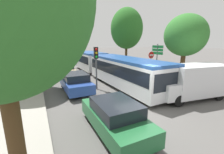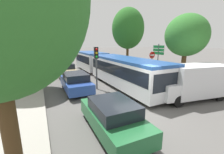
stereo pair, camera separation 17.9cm
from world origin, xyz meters
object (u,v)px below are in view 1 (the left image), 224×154
(queued_car_red, at_px, (50,57))
(white_van, at_px, (193,81))
(traffic_light, at_px, (96,59))
(no_entry_sign, at_px, (151,61))
(queued_car_blue, at_px, (76,82))
(queued_car_black, at_px, (56,64))
(city_bus_rear, at_px, (46,51))
(tree_left_mid, at_px, (20,33))
(queued_car_tan, at_px, (65,70))
(direction_sign_post, at_px, (157,54))
(tree_right_mid, at_px, (126,30))
(queued_car_navy, at_px, (53,60))
(tree_left_far, at_px, (25,31))
(queued_car_green, at_px, (115,116))
(tree_right_near, at_px, (185,37))
(articulated_bus, at_px, (106,65))

(queued_car_red, distance_m, white_van, 29.14)
(traffic_light, distance_m, no_entry_sign, 6.65)
(queued_car_blue, distance_m, queued_car_black, 11.75)
(city_bus_rear, distance_m, tree_left_mid, 34.45)
(queued_car_tan, relative_size, direction_sign_post, 1.19)
(queued_car_blue, xyz_separation_m, tree_right_mid, (9.15, 7.52, 4.75))
(traffic_light, relative_size, tree_right_mid, 0.40)
(queued_car_tan, height_order, queued_car_navy, queued_car_tan)
(tree_left_far, bearing_deg, queued_car_blue, -70.72)
(queued_car_navy, distance_m, tree_left_far, 9.55)
(white_van, height_order, tree_left_mid, tree_left_mid)
(white_van, bearing_deg, queued_car_navy, -65.11)
(traffic_light, bearing_deg, city_bus_rear, -169.70)
(queued_car_green, height_order, queued_car_navy, queued_car_navy)
(traffic_light, distance_m, direction_sign_post, 7.59)
(tree_right_near, bearing_deg, city_bus_rear, 102.79)
(queued_car_tan, distance_m, no_entry_sign, 9.54)
(articulated_bus, relative_size, city_bus_rear, 1.46)
(white_van, distance_m, tree_left_far, 18.44)
(tree_right_mid, bearing_deg, tree_right_near, -90.94)
(traffic_light, bearing_deg, white_van, 54.32)
(city_bus_rear, relative_size, tree_right_near, 1.89)
(queued_car_red, height_order, no_entry_sign, no_entry_sign)
(queued_car_green, bearing_deg, articulated_bus, -22.30)
(tree_left_far, bearing_deg, articulated_bus, -42.60)
(queued_car_green, bearing_deg, city_bus_rear, 0.33)
(city_bus_rear, height_order, queued_car_blue, city_bus_rear)
(queued_car_blue, distance_m, traffic_light, 2.43)
(white_van, distance_m, tree_right_mid, 13.47)
(articulated_bus, height_order, queued_car_tan, articulated_bus)
(queued_car_tan, height_order, direction_sign_post, direction_sign_post)
(white_van, distance_m, traffic_light, 7.13)
(no_entry_sign, bearing_deg, tree_right_mid, 171.83)
(queued_car_navy, distance_m, traffic_light, 17.90)
(tree_left_far, bearing_deg, city_bus_rear, 82.06)
(city_bus_rear, bearing_deg, queued_car_blue, -178.75)
(articulated_bus, xyz_separation_m, no_entry_sign, (4.19, -2.09, 0.44))
(tree_left_far, xyz_separation_m, tree_right_near, (12.43, -12.16, -0.81))
(city_bus_rear, bearing_deg, queued_car_black, -178.96)
(no_entry_sign, bearing_deg, queued_car_blue, -83.71)
(queued_car_blue, relative_size, tree_left_far, 0.55)
(queued_car_blue, xyz_separation_m, tree_left_mid, (-3.45, 2.12, 3.68))
(articulated_bus, xyz_separation_m, queued_car_navy, (-3.83, 14.57, -0.71))
(tree_right_near, xyz_separation_m, tree_right_mid, (0.16, 9.82, 1.27))
(city_bus_rear, xyz_separation_m, tree_left_mid, (-3.68, -34.13, 3.00))
(no_entry_sign, distance_m, tree_left_far, 15.02)
(queued_car_black, bearing_deg, articulated_bus, -154.89)
(queued_car_blue, xyz_separation_m, tree_left_far, (-3.45, 9.86, 4.29))
(tree_right_near, bearing_deg, white_van, -129.40)
(queued_car_tan, relative_size, queued_car_black, 1.01)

